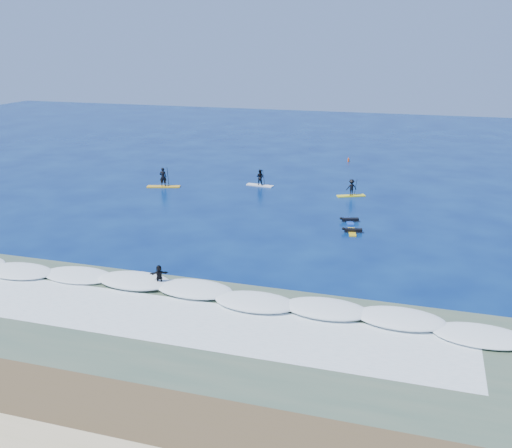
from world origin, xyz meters
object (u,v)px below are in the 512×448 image
(wave_surfer, at_px, (159,276))
(prone_paddler_near, at_px, (352,231))
(sup_paddler_left, at_px, (163,180))
(marker_buoy, at_px, (349,160))
(prone_paddler_far, at_px, (349,220))
(sup_paddler_center, at_px, (260,179))
(sup_paddler_right, at_px, (351,189))

(wave_surfer, bearing_deg, prone_paddler_near, 25.56)
(sup_paddler_left, distance_m, marker_buoy, 24.21)
(wave_surfer, bearing_deg, prone_paddler_far, 31.78)
(sup_paddler_center, bearing_deg, sup_paddler_left, -153.31)
(prone_paddler_near, xyz_separation_m, prone_paddler_far, (-0.60, 2.67, -0.00))
(marker_buoy, bearing_deg, prone_paddler_near, -81.43)
(prone_paddler_near, distance_m, wave_surfer, 16.90)
(sup_paddler_right, relative_size, prone_paddler_far, 1.33)
(sup_paddler_left, height_order, prone_paddler_far, sup_paddler_left)
(prone_paddler_near, xyz_separation_m, wave_surfer, (-9.84, -13.73, 0.62))
(sup_paddler_right, xyz_separation_m, prone_paddler_far, (0.95, -8.08, -0.60))
(sup_paddler_center, xyz_separation_m, marker_buoy, (7.06, 14.55, -0.49))
(marker_buoy, bearing_deg, sup_paddler_left, -132.42)
(prone_paddler_far, height_order, wave_surfer, wave_surfer)
(sup_paddler_center, distance_m, prone_paddler_far, 14.11)
(sup_paddler_left, xyz_separation_m, prone_paddler_near, (20.34, -8.79, -0.59))
(prone_paddler_far, relative_size, marker_buoy, 3.61)
(sup_paddler_right, height_order, marker_buoy, sup_paddler_right)
(prone_paddler_far, bearing_deg, prone_paddler_near, 174.83)
(sup_paddler_center, distance_m, wave_surfer, 25.87)
(prone_paddler_far, bearing_deg, sup_paddler_left, 55.06)
(sup_paddler_left, bearing_deg, sup_paddler_right, -10.53)
(wave_surfer, bearing_deg, sup_paddler_center, 63.92)
(sup_paddler_center, relative_size, sup_paddler_right, 1.06)
(prone_paddler_near, height_order, wave_surfer, wave_surfer)
(sup_paddler_center, distance_m, marker_buoy, 16.18)
(sup_paddler_right, relative_size, wave_surfer, 1.49)
(wave_surfer, bearing_deg, sup_paddler_left, 86.21)
(sup_paddler_left, height_order, sup_paddler_right, sup_paddler_left)
(sup_paddler_left, relative_size, prone_paddler_near, 1.67)
(sup_paddler_right, distance_m, marker_buoy, 16.11)
(sup_paddler_right, bearing_deg, marker_buoy, 72.65)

